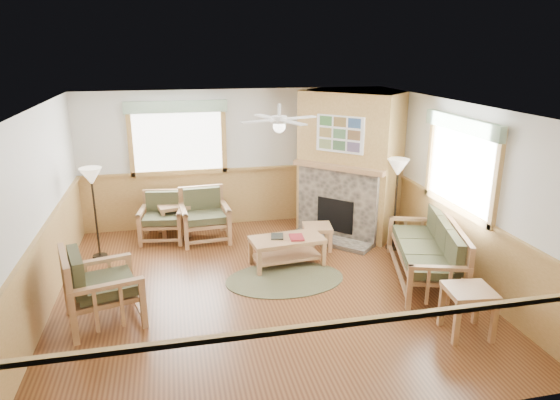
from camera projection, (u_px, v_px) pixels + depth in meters
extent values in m
cube|color=brown|center=(264.00, 288.00, 7.50)|extent=(6.00, 6.00, 0.01)
cube|color=white|center=(262.00, 107.00, 6.69)|extent=(6.00, 6.00, 0.01)
cube|color=silver|center=(235.00, 158.00, 9.89)|extent=(6.00, 0.02, 2.70)
cube|color=silver|center=(327.00, 305.00, 4.30)|extent=(6.00, 0.02, 2.70)
cube|color=silver|center=(36.00, 218.00, 6.48)|extent=(0.02, 6.00, 2.70)
cube|color=silver|center=(454.00, 190.00, 7.71)|extent=(0.02, 6.00, 2.70)
cylinder|color=#4B4A2F|center=(285.00, 279.00, 7.77)|extent=(2.32, 2.32, 0.01)
cube|color=maroon|center=(297.00, 237.00, 8.14)|extent=(0.25, 0.32, 0.03)
cube|color=black|center=(277.00, 236.00, 8.19)|extent=(0.25, 0.30, 0.02)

